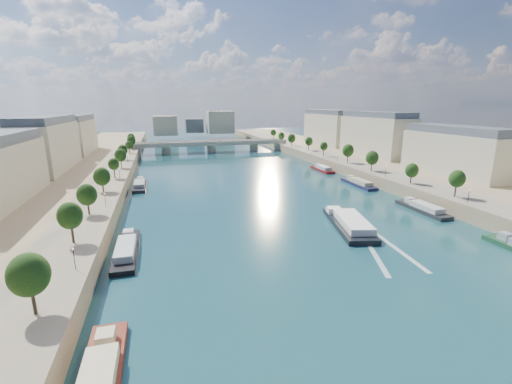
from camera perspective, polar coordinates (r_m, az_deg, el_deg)
ground at (r=142.41m, az=-0.50°, el=0.58°), size 700.00×700.00×0.00m
quay_left at (r=141.69m, az=-29.86°, el=-0.42°), size 44.00×520.00×5.00m
quay_right at (r=174.70m, az=22.96°, el=2.87°), size 44.00×520.00×5.00m
pave_left at (r=138.11m, az=-23.97°, el=1.02°), size 14.00×520.00×0.10m
pave_right at (r=165.36m, az=18.96°, el=3.53°), size 14.00×520.00×0.10m
trees_left at (r=138.73m, az=-23.28°, el=3.44°), size 4.80×268.80×8.26m
trees_right at (r=171.62m, az=16.68°, el=5.92°), size 4.80×268.80×8.26m
lamps_left at (r=127.23m, az=-22.69°, el=1.35°), size 0.36×200.36×4.28m
lamps_right at (r=166.52m, az=16.79°, el=4.73°), size 0.36×200.36×4.28m
buildings_left at (r=154.36m, az=-34.17°, el=5.38°), size 16.00×226.00×23.20m
buildings_right at (r=190.15m, az=24.24°, el=7.86°), size 16.00×226.00×23.20m
skyline at (r=355.65m, az=-9.51°, el=11.14°), size 79.00×42.00×22.00m
bridge at (r=253.16m, az=-7.45°, el=7.76°), size 112.00×12.00×8.15m
tour_barge at (r=101.79m, az=15.22°, el=-5.05°), size 14.49×29.50×3.85m
wake at (r=89.41m, az=20.63°, el=-9.00°), size 13.56×25.97×0.04m
moored_barges_left at (r=77.83m, az=-21.40°, el=-12.00°), size 5.00×163.30×3.60m
moored_barges_right at (r=138.20m, az=21.17°, el=-0.50°), size 5.00×127.74×3.60m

